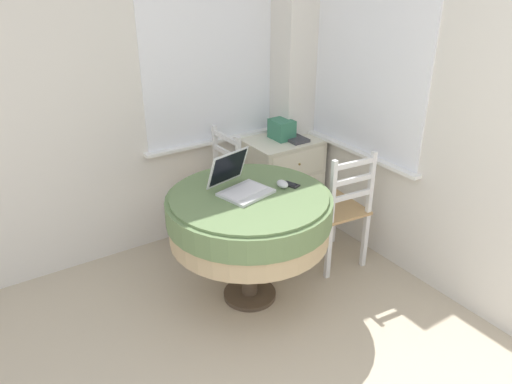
{
  "coord_description": "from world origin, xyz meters",
  "views": [
    {
      "loc": [
        -0.72,
        -0.61,
        2.15
      ],
      "look_at": [
        0.92,
        1.9,
        0.7
      ],
      "focal_mm": 35.0,
      "sensor_mm": 36.0,
      "label": 1
    }
  ],
  "objects_px": {
    "laptop": "(240,184)",
    "corner_cabinet": "(281,181)",
    "round_dining_table": "(249,215)",
    "dining_chair_near_back_window": "(212,192)",
    "dining_chair_near_right_window": "(337,209)",
    "book_on_cabinet": "(296,139)",
    "cell_phone": "(291,185)",
    "computer_mouse": "(282,184)",
    "storage_box": "(282,129)"
  },
  "relations": [
    {
      "from": "laptop",
      "to": "book_on_cabinet",
      "type": "bearing_deg",
      "value": 33.56
    },
    {
      "from": "round_dining_table",
      "to": "corner_cabinet",
      "type": "bearing_deg",
      "value": 43.14
    },
    {
      "from": "computer_mouse",
      "to": "book_on_cabinet",
      "type": "relative_size",
      "value": 0.47
    },
    {
      "from": "dining_chair_near_back_window",
      "to": "storage_box",
      "type": "distance_m",
      "value": 0.77
    },
    {
      "from": "round_dining_table",
      "to": "computer_mouse",
      "type": "relative_size",
      "value": 11.16
    },
    {
      "from": "dining_chair_near_back_window",
      "to": "laptop",
      "type": "bearing_deg",
      "value": -103.39
    },
    {
      "from": "computer_mouse",
      "to": "round_dining_table",
      "type": "bearing_deg",
      "value": 172.58
    },
    {
      "from": "book_on_cabinet",
      "to": "dining_chair_near_right_window",
      "type": "bearing_deg",
      "value": -99.25
    },
    {
      "from": "laptop",
      "to": "corner_cabinet",
      "type": "distance_m",
      "value": 1.17
    },
    {
      "from": "round_dining_table",
      "to": "storage_box",
      "type": "bearing_deg",
      "value": 43.58
    },
    {
      "from": "dining_chair_near_back_window",
      "to": "storage_box",
      "type": "bearing_deg",
      "value": -0.23
    },
    {
      "from": "dining_chair_near_right_window",
      "to": "dining_chair_near_back_window",
      "type": "bearing_deg",
      "value": 129.43
    },
    {
      "from": "round_dining_table",
      "to": "dining_chair_near_back_window",
      "type": "distance_m",
      "value": 0.8
    },
    {
      "from": "laptop",
      "to": "dining_chair_near_right_window",
      "type": "distance_m",
      "value": 0.88
    },
    {
      "from": "computer_mouse",
      "to": "dining_chair_near_back_window",
      "type": "relative_size",
      "value": 0.1
    },
    {
      "from": "computer_mouse",
      "to": "cell_phone",
      "type": "distance_m",
      "value": 0.07
    },
    {
      "from": "laptop",
      "to": "storage_box",
      "type": "distance_m",
      "value": 1.08
    },
    {
      "from": "round_dining_table",
      "to": "cell_phone",
      "type": "height_order",
      "value": "cell_phone"
    },
    {
      "from": "corner_cabinet",
      "to": "storage_box",
      "type": "xyz_separation_m",
      "value": [
        -0.0,
        0.01,
        0.46
      ]
    },
    {
      "from": "dining_chair_near_right_window",
      "to": "storage_box",
      "type": "distance_m",
      "value": 0.85
    },
    {
      "from": "laptop",
      "to": "storage_box",
      "type": "xyz_separation_m",
      "value": [
        0.83,
        0.69,
        0.01
      ]
    },
    {
      "from": "computer_mouse",
      "to": "laptop",
      "type": "bearing_deg",
      "value": 158.65
    },
    {
      "from": "corner_cabinet",
      "to": "storage_box",
      "type": "bearing_deg",
      "value": 93.8
    },
    {
      "from": "round_dining_table",
      "to": "storage_box",
      "type": "xyz_separation_m",
      "value": [
        0.8,
        0.76,
        0.2
      ]
    },
    {
      "from": "laptop",
      "to": "dining_chair_near_back_window",
      "type": "height_order",
      "value": "laptop"
    },
    {
      "from": "computer_mouse",
      "to": "corner_cabinet",
      "type": "height_order",
      "value": "computer_mouse"
    },
    {
      "from": "cell_phone",
      "to": "computer_mouse",
      "type": "bearing_deg",
      "value": 175.87
    },
    {
      "from": "corner_cabinet",
      "to": "book_on_cabinet",
      "type": "relative_size",
      "value": 3.77
    },
    {
      "from": "cell_phone",
      "to": "book_on_cabinet",
      "type": "height_order",
      "value": "cell_phone"
    },
    {
      "from": "computer_mouse",
      "to": "cell_phone",
      "type": "xyz_separation_m",
      "value": [
        0.06,
        -0.0,
        -0.02
      ]
    },
    {
      "from": "laptop",
      "to": "corner_cabinet",
      "type": "relative_size",
      "value": 0.51
    },
    {
      "from": "computer_mouse",
      "to": "book_on_cabinet",
      "type": "height_order",
      "value": "computer_mouse"
    },
    {
      "from": "laptop",
      "to": "storage_box",
      "type": "bearing_deg",
      "value": 39.93
    },
    {
      "from": "laptop",
      "to": "storage_box",
      "type": "relative_size",
      "value": 2.02
    },
    {
      "from": "book_on_cabinet",
      "to": "laptop",
      "type": "bearing_deg",
      "value": -146.44
    },
    {
      "from": "computer_mouse",
      "to": "corner_cabinet",
      "type": "relative_size",
      "value": 0.12
    },
    {
      "from": "laptop",
      "to": "dining_chair_near_back_window",
      "type": "xyz_separation_m",
      "value": [
        0.17,
        0.7,
        -0.38
      ]
    },
    {
      "from": "computer_mouse",
      "to": "dining_chair_near_right_window",
      "type": "height_order",
      "value": "dining_chair_near_right_window"
    },
    {
      "from": "storage_box",
      "to": "dining_chair_near_right_window",
      "type": "bearing_deg",
      "value": -92.98
    },
    {
      "from": "laptop",
      "to": "dining_chair_near_right_window",
      "type": "xyz_separation_m",
      "value": [
        0.79,
        -0.06,
        -0.38
      ]
    },
    {
      "from": "laptop",
      "to": "dining_chair_near_back_window",
      "type": "bearing_deg",
      "value": 76.61
    },
    {
      "from": "corner_cabinet",
      "to": "book_on_cabinet",
      "type": "xyz_separation_m",
      "value": [
        0.07,
        -0.09,
        0.39
      ]
    },
    {
      "from": "cell_phone",
      "to": "storage_box",
      "type": "bearing_deg",
      "value": 57.66
    },
    {
      "from": "dining_chair_near_back_window",
      "to": "book_on_cabinet",
      "type": "height_order",
      "value": "dining_chair_near_back_window"
    },
    {
      "from": "round_dining_table",
      "to": "computer_mouse",
      "type": "distance_m",
      "value": 0.29
    },
    {
      "from": "round_dining_table",
      "to": "dining_chair_near_right_window",
      "type": "xyz_separation_m",
      "value": [
        0.76,
        0.01,
        -0.19
      ]
    },
    {
      "from": "dining_chair_near_right_window",
      "to": "storage_box",
      "type": "bearing_deg",
      "value": 87.02
    },
    {
      "from": "book_on_cabinet",
      "to": "round_dining_table",
      "type": "bearing_deg",
      "value": -142.62
    },
    {
      "from": "cell_phone",
      "to": "laptop",
      "type": "bearing_deg",
      "value": 161.83
    },
    {
      "from": "dining_chair_near_back_window",
      "to": "storage_box",
      "type": "xyz_separation_m",
      "value": [
        0.66,
        -0.0,
        0.39
      ]
    }
  ]
}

